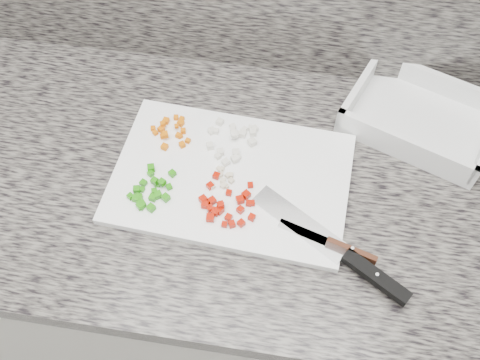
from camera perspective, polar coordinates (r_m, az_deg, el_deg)
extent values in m
cube|color=beige|center=(1.43, -1.42, -9.93)|extent=(3.92, 0.62, 0.86)
cube|color=#615D55|center=(1.03, -1.94, 0.04)|extent=(3.96, 0.64, 0.04)
cube|color=white|center=(1.00, -0.95, 0.24)|extent=(0.45, 0.32, 0.01)
cube|color=#D06204|center=(1.03, -6.19, 3.77)|extent=(0.01, 0.01, 0.01)
cube|color=#D06204|center=(1.05, -6.08, 5.22)|extent=(0.01, 0.01, 0.01)
cube|color=#D06204|center=(1.07, -6.34, 6.05)|extent=(0.01, 0.01, 0.01)
cube|color=#D06204|center=(1.05, -6.59, 4.75)|extent=(0.01, 0.01, 0.01)
cube|color=#D06204|center=(1.07, -9.26, 5.47)|extent=(0.01, 0.01, 0.01)
cube|color=#D06204|center=(1.07, -7.90, 6.28)|extent=(0.01, 0.01, 0.01)
cube|color=#D06204|center=(1.05, -6.40, 4.69)|extent=(0.01, 0.01, 0.01)
cube|color=#D06204|center=(1.04, -7.99, 4.82)|extent=(0.01, 0.01, 0.01)
cube|color=#D06204|center=(1.06, -8.41, 5.37)|extent=(0.01, 0.01, 0.01)
cube|color=#D06204|center=(1.04, -5.59, 4.19)|extent=(0.01, 0.01, 0.01)
cube|color=#D06204|center=(1.07, -6.23, 6.49)|extent=(0.01, 0.01, 0.01)
cube|color=#D06204|center=(1.03, -8.05, 3.53)|extent=(0.01, 0.01, 0.01)
cube|color=#D06204|center=(1.05, -8.28, 4.64)|extent=(0.01, 0.01, 0.01)
cube|color=#D06204|center=(1.08, -6.84, 6.63)|extent=(0.01, 0.01, 0.01)
cube|color=#D06204|center=(1.06, -9.03, 5.00)|extent=(0.01, 0.01, 0.01)
cube|color=#D06204|center=(1.06, -8.23, 5.93)|extent=(0.01, 0.01, 0.01)
cube|color=#D06204|center=(1.05, -6.79, 5.73)|extent=(0.01, 0.01, 0.01)
cube|color=silver|center=(1.05, 1.57, 5.48)|extent=(0.02, 0.02, 0.01)
cube|color=silver|center=(1.05, 1.16, 5.60)|extent=(0.01, 0.01, 0.01)
cube|color=silver|center=(1.03, 1.30, 4.08)|extent=(0.02, 0.02, 0.01)
cube|color=silver|center=(1.05, -0.78, 5.71)|extent=(0.01, 0.01, 0.01)
cube|color=silver|center=(1.01, -0.45, 2.95)|extent=(0.02, 0.02, 0.01)
cube|color=silver|center=(1.05, -3.08, 5.19)|extent=(0.01, 0.01, 0.01)
cube|color=silver|center=(1.04, -0.39, 4.92)|extent=(0.02, 0.02, 0.01)
cube|color=silver|center=(1.05, 0.49, 5.45)|extent=(0.01, 0.01, 0.01)
cube|color=silver|center=(1.01, -0.54, 2.28)|extent=(0.02, 0.02, 0.01)
cube|color=silver|center=(1.04, 1.38, 5.09)|extent=(0.02, 0.02, 0.01)
cube|color=silver|center=(1.03, -0.61, 4.87)|extent=(0.02, 0.02, 0.01)
cube|color=silver|center=(1.01, -2.37, 2.54)|extent=(0.01, 0.01, 0.01)
cube|color=silver|center=(1.05, -3.05, 5.31)|extent=(0.02, 0.02, 0.01)
cube|color=silver|center=(1.02, -2.12, 3.03)|extent=(0.02, 0.02, 0.01)
cube|color=silver|center=(1.06, -2.17, 6.21)|extent=(0.02, 0.02, 0.01)
cube|color=silver|center=(1.03, -3.22, 3.65)|extent=(0.02, 0.02, 0.01)
cube|color=silver|center=(1.05, -2.57, 5.21)|extent=(0.01, 0.01, 0.01)
cube|color=silver|center=(1.05, -0.75, 5.32)|extent=(0.01, 0.01, 0.01)
cube|color=silver|center=(1.00, -1.55, 1.94)|extent=(0.02, 0.02, 0.01)
cube|color=silver|center=(1.04, 0.28, 4.97)|extent=(0.01, 0.01, 0.01)
cube|color=silver|center=(1.01, -0.23, 2.44)|extent=(0.01, 0.01, 0.01)
cube|color=#207E0B|center=(0.97, -10.62, -2.37)|extent=(0.01, 0.01, 0.01)
cube|color=#207E0B|center=(0.97, -8.73, -1.57)|extent=(0.02, 0.02, 0.01)
cube|color=#207E0B|center=(1.00, -9.51, 0.68)|extent=(0.01, 0.01, 0.01)
cube|color=#207E0B|center=(0.99, -8.79, -0.41)|extent=(0.01, 0.01, 0.01)
cube|color=#207E0B|center=(0.98, -11.02, -1.92)|extent=(0.01, 0.01, 0.01)
cube|color=#207E0B|center=(0.98, -11.62, -1.72)|extent=(0.01, 0.01, 0.01)
cube|color=#207E0B|center=(1.01, -9.46, 1.27)|extent=(0.02, 0.02, 0.01)
cube|color=#207E0B|center=(0.97, -10.35, -2.48)|extent=(0.01, 0.01, 0.01)
cube|color=#207E0B|center=(0.98, -7.58, -0.72)|extent=(0.01, 0.01, 0.01)
cube|color=#207E0B|center=(0.97, -10.47, -2.72)|extent=(0.02, 0.02, 0.01)
cube|color=#207E0B|center=(0.98, -10.73, -1.76)|extent=(0.01, 0.01, 0.01)
cube|color=#207E0B|center=(0.98, -10.66, -1.90)|extent=(0.01, 0.01, 0.01)
cube|color=#207E0B|center=(0.96, -9.46, -2.95)|extent=(0.02, 0.02, 0.01)
cube|color=#207E0B|center=(0.97, -9.28, -1.86)|extent=(0.01, 0.01, 0.01)
cube|color=#207E0B|center=(0.98, -9.12, -1.21)|extent=(0.01, 0.01, 0.01)
cube|color=#207E0B|center=(0.97, -10.62, -2.74)|extent=(0.02, 0.02, 0.01)
cube|color=#207E0B|center=(1.00, -7.24, 0.71)|extent=(0.02, 0.02, 0.01)
cube|color=#207E0B|center=(0.98, -8.32, -0.25)|extent=(0.02, 0.02, 0.01)
cube|color=#207E0B|center=(0.99, -10.42, -1.00)|extent=(0.01, 0.01, 0.01)
cube|color=#207E0B|center=(0.99, -10.97, -0.97)|extent=(0.01, 0.01, 0.01)
cube|color=#207E0B|center=(0.99, -10.27, -0.30)|extent=(0.01, 0.01, 0.01)
cube|color=#207E0B|center=(0.98, -9.10, -0.10)|extent=(0.01, 0.01, 0.01)
cube|color=#207E0B|center=(0.97, -7.93, -1.88)|extent=(0.02, 0.02, 0.01)
cube|color=#A41102|center=(0.94, -3.19, -4.03)|extent=(0.02, 0.02, 0.01)
cube|color=#A41102|center=(0.95, 1.29, -2.48)|extent=(0.01, 0.01, 0.01)
cube|color=#A41102|center=(0.95, 0.94, -2.49)|extent=(0.01, 0.01, 0.01)
cube|color=#A41102|center=(0.94, -1.23, -4.00)|extent=(0.01, 0.01, 0.01)
cube|color=#A41102|center=(0.96, 0.66, -1.58)|extent=(0.02, 0.02, 0.01)
cube|color=#A41102|center=(0.94, 1.26, -4.00)|extent=(0.01, 0.01, 0.01)
cube|color=#A41102|center=(0.93, 0.13, -4.63)|extent=(0.02, 0.02, 0.01)
cube|color=#A41102|center=(0.94, -2.10, -2.64)|extent=(0.01, 0.01, 0.01)
cube|color=#A41102|center=(0.97, 1.10, -0.54)|extent=(0.01, 0.01, 0.01)
cube|color=#A41102|center=(0.97, -3.20, -0.63)|extent=(0.02, 0.02, 0.01)
cube|color=#A41102|center=(0.95, -2.21, -3.21)|extent=(0.02, 0.02, 0.01)
cube|color=#A41102|center=(0.96, -0.01, -2.12)|extent=(0.02, 0.02, 0.01)
cube|color=#A41102|center=(0.95, -3.75, -2.64)|extent=(0.01, 0.01, 0.01)
cube|color=#A41102|center=(0.97, -1.20, -1.36)|extent=(0.01, 0.01, 0.01)
cube|color=#A41102|center=(0.96, -3.95, -2.09)|extent=(0.02, 0.02, 0.01)
cube|color=#A41102|center=(0.93, -1.67, -4.75)|extent=(0.01, 0.01, 0.01)
cube|color=#A41102|center=(0.96, -3.00, -2.21)|extent=(0.02, 0.02, 0.01)
cube|color=#A41102|center=(0.99, -2.54, 0.46)|extent=(0.01, 0.01, 0.01)
cube|color=#A41102|center=(0.94, -2.08, -2.64)|extent=(0.02, 0.02, 0.01)
cube|color=#A41102|center=(0.95, -3.24, -3.04)|extent=(0.01, 0.01, 0.01)
cube|color=#A41102|center=(0.93, -0.87, -4.73)|extent=(0.01, 0.01, 0.01)
cube|color=#A41102|center=(0.95, 0.04, -3.19)|extent=(0.02, 0.02, 0.01)
cube|color=#A41102|center=(0.94, -2.64, -3.39)|extent=(0.02, 0.02, 0.01)
cube|color=beige|center=(0.99, -1.98, 0.70)|extent=(0.01, 0.01, 0.01)
cube|color=beige|center=(0.99, -1.32, 0.49)|extent=(0.01, 0.01, 0.01)
cube|color=beige|center=(0.98, -1.42, -0.68)|extent=(0.01, 0.01, 0.01)
cube|color=beige|center=(0.99, -2.15, 0.50)|extent=(0.01, 0.01, 0.01)
cube|color=beige|center=(0.99, -2.51, 0.38)|extent=(0.01, 0.01, 0.01)
cube|color=beige|center=(0.98, -0.94, -0.09)|extent=(0.01, 0.01, 0.01)
cube|color=beige|center=(1.00, -2.12, 1.05)|extent=(0.01, 0.01, 0.01)
cube|color=beige|center=(0.97, -1.84, -0.61)|extent=(0.01, 0.01, 0.01)
cube|color=beige|center=(0.97, -2.99, -0.66)|extent=(0.01, 0.01, 0.01)
cube|color=beige|center=(0.98, -1.67, -0.57)|extent=(0.01, 0.01, 0.01)
cube|color=beige|center=(0.98, -3.06, -0.45)|extent=(0.01, 0.01, 0.01)
cube|color=beige|center=(1.00, -2.32, 1.25)|extent=(0.01, 0.01, 0.01)
cube|color=beige|center=(0.98, -1.82, -0.08)|extent=(0.01, 0.01, 0.01)
cube|color=beige|center=(0.98, -0.99, -0.08)|extent=(0.01, 0.01, 0.01)
cube|color=beige|center=(1.00, -1.93, 1.19)|extent=(0.01, 0.01, 0.01)
cube|color=beige|center=(0.99, -0.99, 0.51)|extent=(0.01, 0.01, 0.01)
cube|color=silver|center=(0.94, 6.42, -4.61)|extent=(0.18, 0.14, 0.00)
cube|color=black|center=(0.91, 14.30, -9.98)|extent=(0.12, 0.09, 0.02)
cylinder|color=silver|center=(0.91, 14.41, -9.75)|extent=(0.01, 0.01, 0.00)
cube|color=silver|center=(0.94, 6.70, -5.55)|extent=(0.09, 0.04, 0.00)
cube|color=#452011|center=(0.93, 11.81, -7.39)|extent=(0.09, 0.03, 0.02)
cylinder|color=silver|center=(0.92, 11.91, -7.14)|extent=(0.01, 0.01, 0.00)
cube|color=silver|center=(1.14, 18.47, 5.85)|extent=(0.33, 0.29, 0.01)
cube|color=silver|center=(1.18, 20.37, 9.70)|extent=(0.26, 0.11, 0.04)
cube|color=silver|center=(1.05, 17.19, 3.49)|extent=(0.26, 0.11, 0.04)
cube|color=silver|center=(1.13, 12.66, 9.59)|extent=(0.09, 0.19, 0.04)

